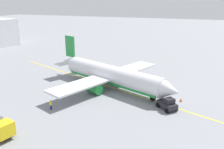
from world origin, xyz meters
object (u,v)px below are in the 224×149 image
airplane (110,75)px  pushback_tug (168,104)px  refueling_worker (51,105)px  safety_cone_nose (181,100)px

airplane → pushback_tug: size_ratio=7.98×
pushback_tug → refueling_worker: (-19.11, -7.39, -0.19)m
airplane → safety_cone_nose: 15.77m
airplane → refueling_worker: airplane is taller
airplane → safety_cone_nose: size_ratio=52.93×
refueling_worker → safety_cone_nose: 24.06m
airplane → safety_cone_nose: bearing=-9.5°
refueling_worker → safety_cone_nose: refueling_worker is taller
safety_cone_nose → airplane: bearing=170.5°
airplane → pushback_tug: bearing=-27.2°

